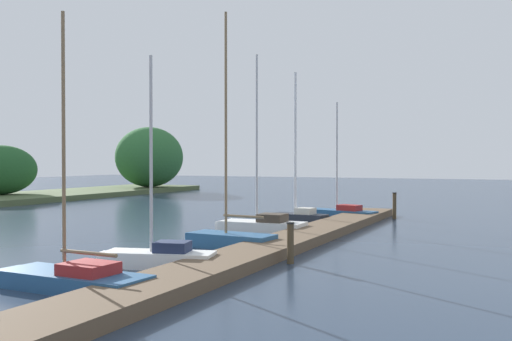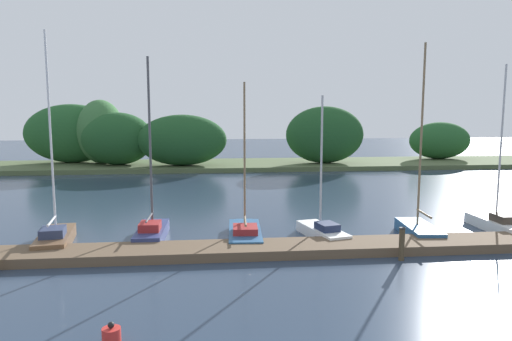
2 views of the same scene
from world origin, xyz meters
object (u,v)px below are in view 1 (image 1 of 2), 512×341
(sailboat_7, at_px, (340,212))
(sailboat_2, at_px, (70,277))
(sailboat_6, at_px, (297,213))
(sailboat_5, at_px, (260,225))
(mooring_piling_1, at_px, (290,243))
(mooring_piling_2, at_px, (394,205))
(sailboat_3, at_px, (156,255))
(sailboat_4, at_px, (228,237))

(sailboat_7, bearing_deg, sailboat_2, 100.54)
(sailboat_2, xyz_separation_m, sailboat_6, (15.73, 0.29, 0.17))
(sailboat_2, height_order, sailboat_5, sailboat_5)
(sailboat_2, relative_size, sailboat_5, 0.88)
(mooring_piling_1, height_order, mooring_piling_2, mooring_piling_2)
(mooring_piling_1, bearing_deg, sailboat_6, 19.48)
(sailboat_2, xyz_separation_m, sailboat_7, (18.73, -0.89, 0.02))
(sailboat_3, bearing_deg, sailboat_7, -106.62)
(sailboat_2, relative_size, mooring_piling_1, 5.39)
(sailboat_6, height_order, mooring_piling_2, sailboat_6)
(sailboat_4, xyz_separation_m, mooring_piling_1, (-2.02, -3.07, 0.22))
(mooring_piling_1, relative_size, mooring_piling_2, 0.89)
(sailboat_7, distance_m, mooring_piling_2, 2.80)
(sailboat_2, xyz_separation_m, mooring_piling_1, (5.32, -3.39, 0.31))
(sailboat_6, distance_m, sailboat_7, 3.22)
(sailboat_3, relative_size, sailboat_4, 0.74)
(sailboat_5, distance_m, mooring_piling_1, 7.03)
(sailboat_5, height_order, sailboat_6, sailboat_5)
(sailboat_3, height_order, sailboat_5, sailboat_5)
(sailboat_3, relative_size, sailboat_5, 0.81)
(sailboat_2, height_order, mooring_piling_1, sailboat_2)
(sailboat_2, distance_m, sailboat_6, 15.74)
(sailboat_5, bearing_deg, sailboat_2, 90.76)
(sailboat_2, relative_size, sailboat_7, 1.08)
(sailboat_6, distance_m, mooring_piling_2, 5.51)
(sailboat_4, distance_m, mooring_piling_1, 3.68)
(sailboat_5, relative_size, sailboat_6, 1.02)
(sailboat_4, height_order, sailboat_6, sailboat_4)
(mooring_piling_2, bearing_deg, sailboat_2, 170.02)
(sailboat_5, distance_m, mooring_piling_2, 9.21)
(sailboat_3, xyz_separation_m, sailboat_4, (4.14, -0.12, 0.04))
(sailboat_4, relative_size, mooring_piling_1, 6.72)
(sailboat_5, xyz_separation_m, mooring_piling_1, (-6.01, -3.64, 0.25))
(sailboat_6, relative_size, sailboat_7, 1.20)
(sailboat_7, bearing_deg, mooring_piling_2, -145.19)
(sailboat_4, bearing_deg, mooring_piling_1, 151.42)
(mooring_piling_1, bearing_deg, sailboat_7, 10.58)
(mooring_piling_2, bearing_deg, sailboat_3, 168.82)
(sailboat_6, xyz_separation_m, sailboat_7, (2.99, -1.18, -0.15))
(sailboat_3, bearing_deg, sailboat_6, -101.83)
(sailboat_4, height_order, sailboat_5, sailboat_4)
(sailboat_6, bearing_deg, mooring_piling_1, 116.94)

